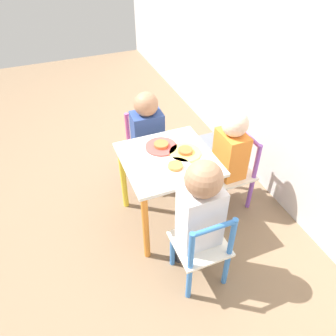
{
  "coord_description": "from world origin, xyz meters",
  "views": [
    {
      "loc": [
        1.32,
        -0.54,
        1.6
      ],
      "look_at": [
        0.0,
        0.0,
        0.42
      ],
      "focal_mm": 35.0,
      "sensor_mm": 36.0,
      "label": 1
    }
  ],
  "objects_px": {
    "plate_right": "(175,167)",
    "child_left": "(148,134)",
    "chair_pink": "(147,149)",
    "chair_blue": "(202,248)",
    "child_right": "(199,211)",
    "storage_bin": "(213,149)",
    "plate_left": "(161,146)",
    "kids_table": "(168,170)",
    "plate_back": "(185,152)",
    "chair_purple": "(233,172)",
    "child_back": "(228,153)"
  },
  "relations": [
    {
      "from": "plate_right",
      "to": "child_left",
      "type": "bearing_deg",
      "value": 177.92
    },
    {
      "from": "chair_pink",
      "to": "child_left",
      "type": "distance_m",
      "value": 0.18
    },
    {
      "from": "chair_blue",
      "to": "child_right",
      "type": "height_order",
      "value": "child_right"
    },
    {
      "from": "chair_pink",
      "to": "storage_bin",
      "type": "bearing_deg",
      "value": 8.06
    },
    {
      "from": "child_right",
      "to": "storage_bin",
      "type": "relative_size",
      "value": 2.6
    },
    {
      "from": "plate_right",
      "to": "plate_left",
      "type": "bearing_deg",
      "value": 180.0
    },
    {
      "from": "child_left",
      "to": "child_right",
      "type": "bearing_deg",
      "value": -88.58
    },
    {
      "from": "kids_table",
      "to": "plate_back",
      "type": "xyz_separation_m",
      "value": [
        0.0,
        0.1,
        0.1
      ]
    },
    {
      "from": "plate_left",
      "to": "storage_bin",
      "type": "relative_size",
      "value": 0.62
    },
    {
      "from": "chair_purple",
      "to": "child_left",
      "type": "relative_size",
      "value": 0.72
    },
    {
      "from": "chair_blue",
      "to": "child_back",
      "type": "relative_size",
      "value": 0.72
    },
    {
      "from": "plate_back",
      "to": "plate_right",
      "type": "bearing_deg",
      "value": -45.0
    },
    {
      "from": "plate_left",
      "to": "storage_bin",
      "type": "height_order",
      "value": "plate_left"
    },
    {
      "from": "chair_blue",
      "to": "storage_bin",
      "type": "distance_m",
      "value": 1.14
    },
    {
      "from": "chair_pink",
      "to": "chair_blue",
      "type": "xyz_separation_m",
      "value": [
        0.9,
        -0.02,
        0.0
      ]
    },
    {
      "from": "kids_table",
      "to": "plate_left",
      "type": "xyz_separation_m",
      "value": [
        -0.1,
        0.0,
        0.1
      ]
    },
    {
      "from": "child_left",
      "to": "child_right",
      "type": "xyz_separation_m",
      "value": [
        0.78,
        -0.02,
        0.05
      ]
    },
    {
      "from": "child_right",
      "to": "plate_right",
      "type": "height_order",
      "value": "child_right"
    },
    {
      "from": "child_left",
      "to": "chair_purple",
      "type": "bearing_deg",
      "value": -38.94
    },
    {
      "from": "chair_purple",
      "to": "storage_bin",
      "type": "height_order",
      "value": "chair_purple"
    },
    {
      "from": "child_back",
      "to": "plate_left",
      "type": "height_order",
      "value": "child_back"
    },
    {
      "from": "storage_bin",
      "to": "child_back",
      "type": "bearing_deg",
      "value": -21.71
    },
    {
      "from": "child_back",
      "to": "child_right",
      "type": "relative_size",
      "value": 0.92
    },
    {
      "from": "child_back",
      "to": "child_right",
      "type": "distance_m",
      "value": 0.56
    },
    {
      "from": "child_back",
      "to": "child_right",
      "type": "xyz_separation_m",
      "value": [
        0.4,
        -0.39,
        0.05
      ]
    },
    {
      "from": "child_left",
      "to": "plate_back",
      "type": "distance_m",
      "value": 0.41
    },
    {
      "from": "chair_blue",
      "to": "child_back",
      "type": "bearing_deg",
      "value": -130.64
    },
    {
      "from": "chair_pink",
      "to": "child_back",
      "type": "bearing_deg",
      "value": -47.82
    },
    {
      "from": "chair_pink",
      "to": "storage_bin",
      "type": "distance_m",
      "value": 0.6
    },
    {
      "from": "plate_left",
      "to": "kids_table",
      "type": "bearing_deg",
      "value": -0.0
    },
    {
      "from": "chair_blue",
      "to": "child_right",
      "type": "bearing_deg",
      "value": -90.0
    },
    {
      "from": "plate_left",
      "to": "plate_right",
      "type": "bearing_deg",
      "value": -0.0
    },
    {
      "from": "chair_purple",
      "to": "plate_left",
      "type": "distance_m",
      "value": 0.53
    },
    {
      "from": "plate_back",
      "to": "storage_bin",
      "type": "distance_m",
      "value": 0.84
    },
    {
      "from": "plate_back",
      "to": "plate_right",
      "type": "xyz_separation_m",
      "value": [
        0.1,
        -0.1,
        0.0
      ]
    },
    {
      "from": "child_left",
      "to": "plate_back",
      "type": "bearing_deg",
      "value": -74.89
    },
    {
      "from": "child_back",
      "to": "plate_back",
      "type": "distance_m",
      "value": 0.3
    },
    {
      "from": "chair_pink",
      "to": "plate_left",
      "type": "distance_m",
      "value": 0.44
    },
    {
      "from": "chair_pink",
      "to": "plate_right",
      "type": "height_order",
      "value": "plate_right"
    },
    {
      "from": "kids_table",
      "to": "chair_blue",
      "type": "bearing_deg",
      "value": 0.2
    },
    {
      "from": "chair_purple",
      "to": "child_back",
      "type": "xyz_separation_m",
      "value": [
        0.0,
        -0.06,
        0.17
      ]
    },
    {
      "from": "child_back",
      "to": "child_right",
      "type": "bearing_deg",
      "value": -44.99
    },
    {
      "from": "plate_left",
      "to": "storage_bin",
      "type": "bearing_deg",
      "value": 124.23
    },
    {
      "from": "chair_purple",
      "to": "child_back",
      "type": "height_order",
      "value": "child_back"
    },
    {
      "from": "chair_purple",
      "to": "plate_back",
      "type": "relative_size",
      "value": 2.81
    },
    {
      "from": "kids_table",
      "to": "chair_blue",
      "type": "distance_m",
      "value": 0.48
    },
    {
      "from": "chair_blue",
      "to": "storage_bin",
      "type": "bearing_deg",
      "value": -121.77
    },
    {
      "from": "kids_table",
      "to": "chair_pink",
      "type": "bearing_deg",
      "value": 177.37
    },
    {
      "from": "plate_left",
      "to": "chair_blue",
      "type": "bearing_deg",
      "value": 0.16
    },
    {
      "from": "child_left",
      "to": "plate_left",
      "type": "height_order",
      "value": "child_left"
    }
  ]
}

